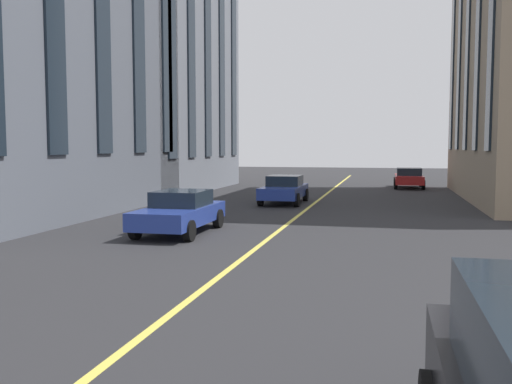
{
  "coord_description": "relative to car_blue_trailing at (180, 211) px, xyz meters",
  "views": [
    {
      "loc": [
        4.91,
        -3.51,
        2.81
      ],
      "look_at": [
        16.22,
        -0.85,
        1.87
      ],
      "focal_mm": 39.46,
      "sensor_mm": 36.0,
      "label": 1
    }
  ],
  "objects": [
    {
      "name": "car_red_mid",
      "position": [
        22.1,
        -7.94,
        0.0
      ],
      "size": [
        4.4,
        1.95,
        1.37
      ],
      "color": "#B21E1E",
      "rests_on": "ground_plane"
    },
    {
      "name": "building_left_far",
      "position": [
        16.56,
        8.74,
        7.05
      ],
      "size": [
        15.02,
        8.69,
        15.5
      ],
      "color": "slate",
      "rests_on": "ground_plane"
    },
    {
      "name": "lane_centre_line",
      "position": [
        -1.99,
        -3.04,
        -0.7
      ],
      "size": [
        80.0,
        0.16,
        0.01
      ],
      "color": "#D8C64C",
      "rests_on": "ground_plane"
    },
    {
      "name": "car_blue_parked_a",
      "position": [
        10.19,
        -1.58,
        0.0
      ],
      "size": [
        4.4,
        1.95,
        1.37
      ],
      "color": "navy",
      "rests_on": "ground_plane"
    },
    {
      "name": "car_blue_trailing",
      "position": [
        0.0,
        0.0,
        0.0
      ],
      "size": [
        4.4,
        1.95,
        1.37
      ],
      "color": "navy",
      "rests_on": "ground_plane"
    }
  ]
}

